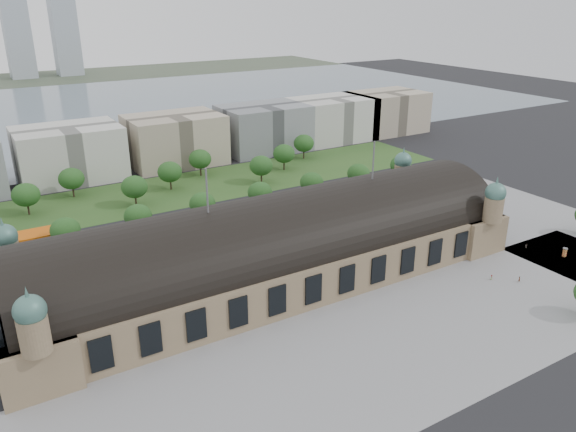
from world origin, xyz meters
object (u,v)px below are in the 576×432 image
bus_east (296,222)px  pedestrian_0 (492,277)px  traffic_car_3 (175,240)px  parked_car_5 (152,268)px  parked_car_6 (139,278)px  traffic_car_4 (286,233)px  parked_car_3 (95,289)px  parked_car_1 (84,291)px  parked_car_0 (23,300)px  pedestrian_1 (519,279)px  traffic_car_5 (275,220)px  parked_car_2 (35,297)px  bus_mid (263,237)px  pedestrian_2 (526,246)px  advertising_column (565,252)px  bus_west (172,250)px  petrol_station (42,234)px  parked_car_4 (52,293)px

bus_east → pedestrian_0: bus_east is taller
traffic_car_3 → bus_east: size_ratio=0.40×
parked_car_5 → parked_car_6: parked_car_5 is taller
traffic_car_4 → bus_east: size_ratio=0.29×
parked_car_5 → pedestrian_0: (83.74, -58.13, 0.02)m
parked_car_3 → parked_car_5: bearing=81.2°
parked_car_1 → parked_car_5: 21.39m
parked_car_0 → pedestrian_1: size_ratio=2.36×
parked_car_0 → traffic_car_5: bearing=64.0°
parked_car_3 → parked_car_2: bearing=-125.9°
parked_car_5 → pedestrian_0: pedestrian_0 is taller
bus_mid → bus_east: bearing=-72.1°
parked_car_0 → parked_car_1: bearing=40.9°
pedestrian_0 → pedestrian_2: (27.70, 9.13, 0.05)m
traffic_car_3 → advertising_column: size_ratio=1.83×
parked_car_3 → traffic_car_3: bearing=101.2°
bus_mid → pedestrian_1: bearing=-141.9°
traffic_car_3 → parked_car_3: 37.39m
bus_west → bus_mid: bus_west is taller
bus_west → pedestrian_0: size_ratio=8.15×
petrol_station → traffic_car_5: bearing=-18.7°
parked_car_4 → traffic_car_5: bearing=79.0°
traffic_car_4 → bus_mid: (-9.50, -0.51, 0.80)m
petrol_station → parked_car_3: petrol_station is taller
pedestrian_2 → advertising_column: bearing=168.1°
parked_car_5 → bus_east: (56.18, 7.00, 1.07)m
traffic_car_3 → bus_east: bus_east is taller
parked_car_3 → advertising_column: 145.80m
traffic_car_4 → pedestrian_0: 69.70m
bus_west → advertising_column: bearing=-126.2°
traffic_car_5 → parked_car_5: 53.84m
traffic_car_5 → parked_car_5: size_ratio=0.77×
parked_car_1 → parked_car_6: bearing=53.9°
bus_east → pedestrian_1: bearing=-152.8°
parked_car_3 → pedestrian_0: pedestrian_0 is taller
petrol_station → pedestrian_2: size_ratio=8.07×
parked_car_3 → parked_car_1: bearing=-111.3°
traffic_car_4 → pedestrian_0: bearing=24.1°
parked_car_1 → parked_car_4: parked_car_1 is taller
traffic_car_5 → parked_car_4: bearing=101.3°
parked_car_0 → bus_west: bus_west is taller
parked_car_2 → parked_car_3: bearing=45.7°
petrol_station → bus_east: size_ratio=1.05×
traffic_car_3 → parked_car_1: 39.88m
parked_car_2 → advertising_column: 161.55m
pedestrian_0 → bus_mid: bearing=105.3°
traffic_car_5 → parked_car_5: parked_car_5 is taller
parked_car_1 → parked_car_4: size_ratio=1.30×
traffic_car_4 → bus_east: bearing=118.0°
parked_car_5 → pedestrian_2: size_ratio=3.29×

